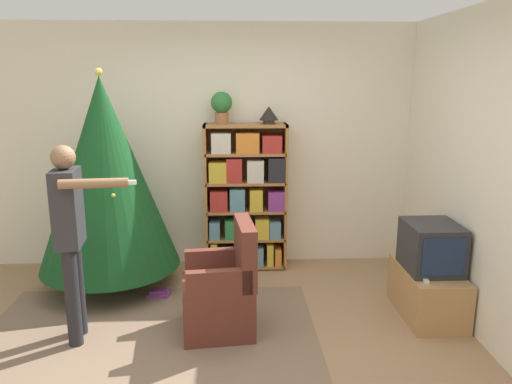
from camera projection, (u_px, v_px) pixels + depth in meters
The scene contains 14 objects.
ground_plane at pixel (224, 355), 3.75m from camera, with size 14.00×14.00×0.00m, color #9E7A56.
wall_back at pixel (226, 146), 5.43m from camera, with size 8.00×0.10×2.60m.
wall_right at pixel (511, 183), 3.54m from camera, with size 0.10×8.00×2.60m.
area_rug at pixel (150, 334), 4.05m from camera, with size 2.71×1.77×0.01m.
bookshelf at pixel (246, 195), 5.32m from camera, with size 0.87×0.32×1.56m.
tv_stand at pixel (428, 292), 4.34m from camera, with size 0.45×0.81×0.42m.
television at pixel (431, 247), 4.24m from camera, with size 0.43×0.51×0.41m.
game_remote at pixel (425, 279), 4.05m from camera, with size 0.04×0.12×0.02m.
christmas_tree at pixel (106, 175), 4.74m from camera, with size 1.35×1.35×2.12m.
armchair at pixel (223, 293), 4.05m from camera, with size 0.63×0.62×0.92m.
standing_person at pixel (71, 229), 3.78m from camera, with size 0.66×0.47×1.55m.
potted_plant at pixel (222, 105), 5.11m from camera, with size 0.22×0.22×0.33m.
table_lamp at pixel (269, 114), 5.15m from camera, with size 0.20×0.20×0.18m.
book_pile_near_tree at pixel (159, 293), 4.75m from camera, with size 0.22×0.15×0.06m.
Camera 1 is at (0.09, -3.38, 2.04)m, focal length 35.00 mm.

